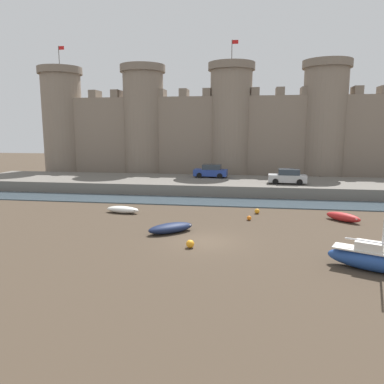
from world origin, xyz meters
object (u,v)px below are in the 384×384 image
rowboat_midflat_right (123,209)px  mooring_buoy_mid_mud (249,218)px  mooring_buoy_off_centre (257,211)px  car_quay_west (288,177)px  rowboat_near_channel_left (343,217)px  mooring_buoy_near_shore (190,244)px  sailboat_midflat_centre (376,259)px  car_quay_centre_west (211,171)px  rowboat_foreground_centre (171,228)px

rowboat_midflat_right → mooring_buoy_mid_mud: (10.93, -1.01, -0.13)m
mooring_buoy_off_centre → car_quay_west: bearing=70.7°
rowboat_midflat_right → rowboat_near_channel_left: bearing=-0.5°
mooring_buoy_near_shore → car_quay_west: 21.52m
rowboat_near_channel_left → sailboat_midflat_centre: bearing=-94.9°
mooring_buoy_off_centre → mooring_buoy_mid_mud: bearing=-105.1°
rowboat_midflat_right → mooring_buoy_near_shore: (7.34, -8.66, -0.06)m
car_quay_centre_west → sailboat_midflat_centre: bearing=-66.9°
rowboat_foreground_centre → car_quay_west: (9.60, 16.86, 1.68)m
rowboat_midflat_right → car_quay_west: car_quay_west is taller
mooring_buoy_mid_mud → rowboat_near_channel_left: bearing=6.4°
sailboat_midflat_centre → mooring_buoy_near_shore: 10.33m
sailboat_midflat_centre → mooring_buoy_mid_mud: (-6.47, 9.97, -0.45)m
sailboat_midflat_centre → car_quay_centre_west: bearing=113.1°
rowboat_near_channel_left → sailboat_midflat_centre: sailboat_midflat_centre is taller
sailboat_midflat_centre → car_quay_centre_west: sailboat_midflat_centre is taller
rowboat_near_channel_left → mooring_buoy_mid_mud: rowboat_near_channel_left is taller
rowboat_foreground_centre → mooring_buoy_off_centre: bearing=48.7°
rowboat_near_channel_left → sailboat_midflat_centre: 10.85m
car_quay_centre_west → mooring_buoy_mid_mud: bearing=-73.8°
sailboat_midflat_centre → rowboat_foreground_centre: bearing=155.4°
rowboat_foreground_centre → mooring_buoy_near_shore: 3.68m
mooring_buoy_near_shore → mooring_buoy_mid_mud: bearing=64.9°
rowboat_midflat_right → mooring_buoy_mid_mud: rowboat_midflat_right is taller
mooring_buoy_near_shore → car_quay_centre_west: 24.24m
rowboat_foreground_centre → sailboat_midflat_centre: 13.14m
mooring_buoy_near_shore → car_quay_west: (7.71, 20.01, 1.79)m
sailboat_midflat_centre → car_quay_centre_west: 28.80m
mooring_buoy_off_centre → car_quay_centre_west: size_ratio=0.11×
mooring_buoy_off_centre → car_quay_west: car_quay_west is taller
mooring_buoy_mid_mud → mooring_buoy_near_shore: mooring_buoy_near_shore is taller
sailboat_midflat_centre → mooring_buoy_near_shore: sailboat_midflat_centre is taller
sailboat_midflat_centre → car_quay_west: sailboat_midflat_centre is taller
rowboat_near_channel_left → car_quay_west: (-3.27, 11.52, 1.68)m
mooring_buoy_mid_mud → car_quay_centre_west: (-4.81, 16.49, 1.86)m
sailboat_midflat_centre → mooring_buoy_off_centre: (-5.79, 12.48, -0.42)m
rowboat_near_channel_left → mooring_buoy_off_centre: 6.92m
rowboat_foreground_centre → mooring_buoy_mid_mud: 7.10m
car_quay_centre_west → car_quay_west: same height
rowboat_midflat_right → rowboat_near_channel_left: size_ratio=1.15×
rowboat_foreground_centre → car_quay_centre_west: 21.08m
rowboat_midflat_right → rowboat_foreground_centre: rowboat_foreground_centre is taller
sailboat_midflat_centre → rowboat_midflat_right: bearing=147.7°
rowboat_midflat_right → rowboat_foreground_centre: size_ratio=0.90×
rowboat_midflat_right → car_quay_centre_west: bearing=68.4°
rowboat_foreground_centre → mooring_buoy_near_shore: rowboat_foreground_centre is taller
mooring_buoy_off_centre → car_quay_west: 10.60m
rowboat_midflat_right → mooring_buoy_off_centre: size_ratio=7.00×
rowboat_midflat_right → mooring_buoy_off_centre: rowboat_midflat_right is taller
sailboat_midflat_centre → car_quay_centre_west: size_ratio=1.60×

